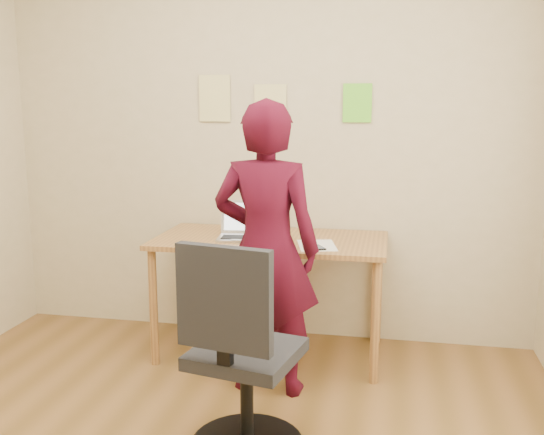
% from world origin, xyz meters
% --- Properties ---
extents(room, '(3.58, 3.58, 2.78)m').
position_xyz_m(room, '(0.00, 0.00, 1.35)').
color(room, brown).
rests_on(room, ground).
extents(desk, '(1.40, 0.70, 0.74)m').
position_xyz_m(desk, '(0.11, 1.38, 0.65)').
color(desk, '#9F6E37').
rests_on(desk, ground).
extents(laptop, '(0.33, 0.30, 0.22)m').
position_xyz_m(laptop, '(-0.05, 1.37, 0.79)').
color(laptop, '#B9B9C1').
rests_on(laptop, desk).
extents(paper_sheet, '(0.27, 0.34, 0.00)m').
position_xyz_m(paper_sheet, '(0.41, 1.24, 0.74)').
color(paper_sheet, white).
rests_on(paper_sheet, desk).
extents(phone, '(0.11, 0.13, 0.01)m').
position_xyz_m(phone, '(0.43, 1.17, 0.74)').
color(phone, black).
rests_on(phone, desk).
extents(wall_note_left, '(0.21, 0.00, 0.30)m').
position_xyz_m(wall_note_left, '(-0.33, 1.74, 1.58)').
color(wall_note_left, '#E2D487').
rests_on(wall_note_left, room).
extents(wall_note_mid, '(0.21, 0.00, 0.30)m').
position_xyz_m(wall_note_mid, '(0.04, 1.74, 1.52)').
color(wall_note_mid, '#E2D487').
rests_on(wall_note_mid, room).
extents(wall_note_right, '(0.18, 0.00, 0.24)m').
position_xyz_m(wall_note_right, '(0.59, 1.74, 1.55)').
color(wall_note_right, '#6DDB31').
rests_on(wall_note_right, room).
extents(office_chair, '(0.51, 0.53, 0.99)m').
position_xyz_m(office_chair, '(0.21, 0.24, 0.42)').
color(office_chair, black).
rests_on(office_chair, ground).
extents(person, '(0.59, 0.41, 1.57)m').
position_xyz_m(person, '(0.18, 0.91, 0.79)').
color(person, '#3C0817').
rests_on(person, ground).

